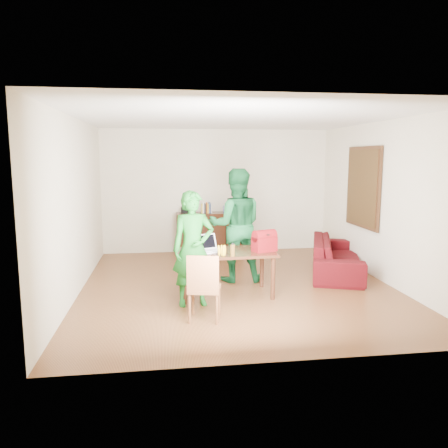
{
  "coord_description": "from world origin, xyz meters",
  "views": [
    {
      "loc": [
        -1.17,
        -6.87,
        2.09
      ],
      "look_at": [
        -0.25,
        -0.27,
        1.07
      ],
      "focal_mm": 35.0,
      "sensor_mm": 36.0,
      "label": 1
    }
  ],
  "objects": [
    {
      "name": "room",
      "position": [
        0.01,
        0.13,
        1.31
      ],
      "size": [
        5.2,
        5.7,
        2.9
      ],
      "color": "#421F10",
      "rests_on": "ground"
    },
    {
      "name": "person_far",
      "position": [
        0.04,
        0.32,
        0.96
      ],
      "size": [
        0.99,
        0.8,
        1.91
      ],
      "primitive_type": "imported",
      "rotation": [
        0.0,
        0.0,
        3.06
      ],
      "color": "#125126",
      "rests_on": "ground"
    },
    {
      "name": "red_bag",
      "position": [
        0.33,
        -0.55,
        0.81
      ],
      "size": [
        0.4,
        0.31,
        0.26
      ],
      "primitive_type": "cube",
      "rotation": [
        0.0,
        0.0,
        0.34
      ],
      "color": "maroon",
      "rests_on": "table"
    },
    {
      "name": "bananas",
      "position": [
        -0.35,
        -0.79,
        0.72
      ],
      "size": [
        0.17,
        0.11,
        0.06
      ],
      "primitive_type": null,
      "rotation": [
        0.0,
        0.0,
        0.04
      ],
      "color": "gold",
      "rests_on": "table"
    },
    {
      "name": "sofa",
      "position": [
        1.95,
        0.56,
        0.31
      ],
      "size": [
        1.52,
        2.31,
        0.63
      ],
      "primitive_type": "imported",
      "rotation": [
        0.0,
        0.0,
        1.23
      ],
      "color": "#400B08",
      "rests_on": "ground"
    },
    {
      "name": "bottle",
      "position": [
        -0.2,
        -0.82,
        0.78
      ],
      "size": [
        0.09,
        0.09,
        0.2
      ],
      "primitive_type": "cylinder",
      "rotation": [
        0.0,
        0.0,
        -0.43
      ],
      "color": "brown",
      "rests_on": "table"
    },
    {
      "name": "chair",
      "position": [
        -0.67,
        -1.46,
        0.26
      ],
      "size": [
        0.47,
        0.46,
        0.89
      ],
      "rotation": [
        0.0,
        0.0,
        -0.21
      ],
      "color": "brown",
      "rests_on": "ground"
    },
    {
      "name": "laptop",
      "position": [
        -0.48,
        -0.47,
        0.73
      ],
      "size": [
        0.42,
        0.36,
        0.25
      ],
      "rotation": [
        0.0,
        0.0,
        0.38
      ],
      "color": "white",
      "rests_on": "table"
    },
    {
      "name": "table",
      "position": [
        -0.25,
        -0.47,
        0.6
      ],
      "size": [
        1.48,
        0.86,
        0.69
      ],
      "rotation": [
        0.0,
        0.0,
        0.03
      ],
      "color": "black",
      "rests_on": "ground"
    },
    {
      "name": "person_near",
      "position": [
        -0.77,
        -0.85,
        0.82
      ],
      "size": [
        0.64,
        0.46,
        1.64
      ],
      "primitive_type": "imported",
      "rotation": [
        0.0,
        0.0,
        0.12
      ],
      "color": "#15601B",
      "rests_on": "ground"
    }
  ]
}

